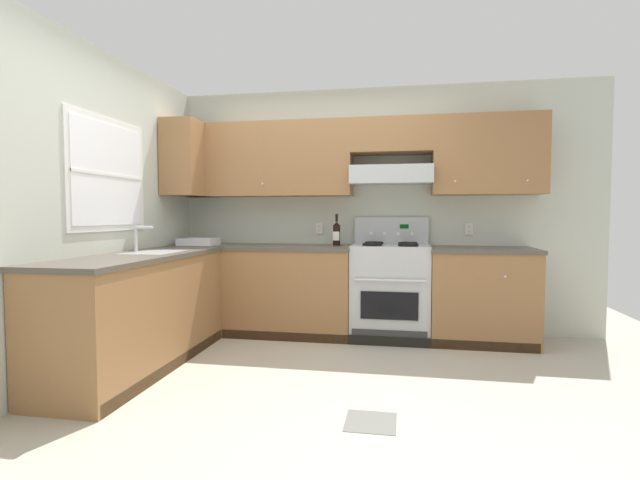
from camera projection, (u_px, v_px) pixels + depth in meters
ground_plane at (291, 377)px, 3.47m from camera, size 7.04×7.04×0.00m
floor_accent_tile at (371, 422)px, 2.71m from camera, size 0.30×0.30×0.01m
wall_back at (363, 191)px, 4.83m from camera, size 4.68×0.57×2.55m
wall_left at (115, 201)px, 3.90m from camera, size 0.47×4.00×2.55m
counter_back_run at (334, 291)px, 4.65m from camera, size 3.60×0.65×0.91m
counter_left_run at (139, 311)px, 3.67m from camera, size 0.63×1.91×1.13m
stove at (390, 290)px, 4.56m from camera, size 0.76×0.62×1.20m
wine_bottle at (337, 233)px, 4.71m from camera, size 0.08×0.08×0.32m
bowl at (199, 243)px, 4.80m from camera, size 0.38×0.27×0.07m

